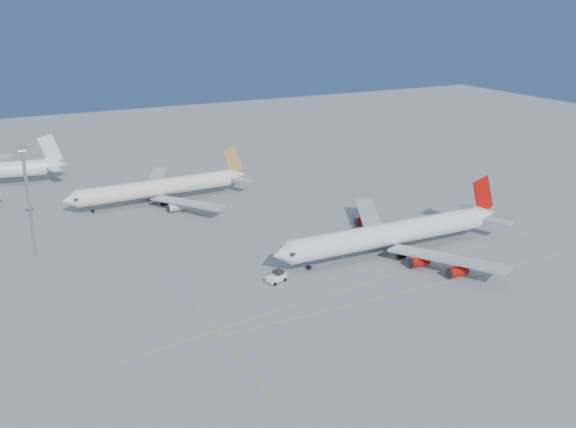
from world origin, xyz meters
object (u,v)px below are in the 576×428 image
object	(u,v)px
pushback_tug	(277,277)
airliner_virgin	(394,234)
airliner_etihad	(161,188)
light_mast	(28,193)

from	to	relation	value
pushback_tug	airliner_virgin	bearing A→B (deg)	-14.84
airliner_etihad	light_mast	size ratio (longest dim) A/B	2.15
airliner_virgin	pushback_tug	distance (m)	33.57
light_mast	airliner_etihad	bearing A→B (deg)	35.88
pushback_tug	light_mast	distance (m)	62.49
airliner_virgin	pushback_tug	size ratio (longest dim) A/B	12.90
pushback_tug	light_mast	world-z (taller)	light_mast
airliner_virgin	airliner_etihad	distance (m)	76.88
airliner_virgin	light_mast	xyz separation A→B (m)	(-78.98, 37.38, 11.05)
light_mast	pushback_tug	bearing A→B (deg)	-41.17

